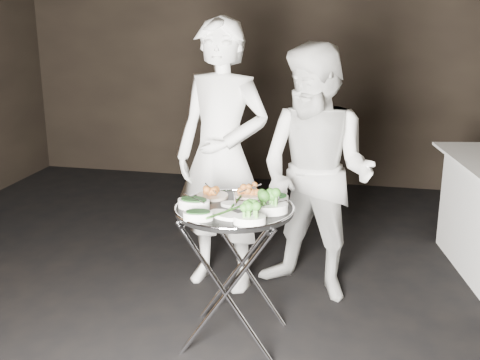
% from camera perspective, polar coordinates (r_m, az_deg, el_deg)
% --- Properties ---
extents(floor, '(6.00, 7.00, 0.05)m').
position_cam_1_polar(floor, '(3.70, -3.09, -15.54)').
color(floor, black).
rests_on(floor, ground).
extents(wall_back, '(6.00, 0.05, 3.00)m').
position_cam_1_polar(wall_back, '(6.62, 5.04, 12.56)').
color(wall_back, black).
rests_on(wall_back, floor).
extents(tray_stand, '(0.56, 0.47, 0.82)m').
position_cam_1_polar(tray_stand, '(3.51, -0.53, -8.39)').
color(tray_stand, silver).
rests_on(tray_stand, floor).
extents(serving_tray, '(0.68, 0.68, 0.04)m').
position_cam_1_polar(serving_tray, '(3.38, -0.55, -2.77)').
color(serving_tray, black).
rests_on(serving_tray, tray_stand).
extents(potato_plate_a, '(0.20, 0.20, 0.07)m').
position_cam_1_polar(potato_plate_a, '(3.55, -2.64, -1.19)').
color(potato_plate_a, beige).
rests_on(potato_plate_a, serving_tray).
extents(potato_plate_b, '(0.18, 0.18, 0.06)m').
position_cam_1_polar(potato_plate_b, '(3.57, 0.86, -1.10)').
color(potato_plate_b, beige).
rests_on(potato_plate_b, serving_tray).
extents(greens_bowl, '(0.11, 0.11, 0.07)m').
position_cam_1_polar(greens_bowl, '(3.45, 3.68, -1.70)').
color(greens_bowl, white).
rests_on(greens_bowl, serving_tray).
extents(asparagus_plate_a, '(0.18, 0.10, 0.04)m').
position_cam_1_polar(asparagus_plate_a, '(3.39, -0.40, -2.26)').
color(asparagus_plate_a, white).
rests_on(asparagus_plate_a, serving_tray).
extents(asparagus_plate_b, '(0.22, 0.19, 0.04)m').
position_cam_1_polar(asparagus_plate_b, '(3.22, -1.45, -3.21)').
color(asparagus_plate_b, white).
rests_on(asparagus_plate_b, serving_tray).
extents(spinach_bowl_a, '(0.20, 0.14, 0.08)m').
position_cam_1_polar(spinach_bowl_a, '(3.36, -4.40, -2.11)').
color(spinach_bowl_a, white).
rests_on(spinach_bowl_a, serving_tray).
extents(spinach_bowl_b, '(0.18, 0.14, 0.07)m').
position_cam_1_polar(spinach_bowl_b, '(3.18, -4.00, -3.26)').
color(spinach_bowl_b, white).
rests_on(spinach_bowl_b, serving_tray).
extents(broccoli_bowl_a, '(0.24, 0.21, 0.08)m').
position_cam_1_polar(broccoli_bowl_a, '(3.29, 2.88, -2.47)').
color(broccoli_bowl_a, white).
rests_on(broccoli_bowl_a, serving_tray).
extents(broccoli_bowl_b, '(0.19, 0.15, 0.07)m').
position_cam_1_polar(broccoli_bowl_b, '(3.12, 0.93, -3.62)').
color(broccoli_bowl_b, white).
rests_on(broccoli_bowl_b, serving_tray).
extents(serving_utensils, '(0.59, 0.43, 0.01)m').
position_cam_1_polar(serving_utensils, '(3.42, -0.02, -1.42)').
color(serving_utensils, silver).
rests_on(serving_utensils, serving_tray).
extents(waiter_left, '(0.76, 0.59, 1.86)m').
position_cam_1_polar(waiter_left, '(4.08, -1.74, 2.18)').
color(waiter_left, silver).
rests_on(waiter_left, floor).
extents(waiter_right, '(1.01, 0.91, 1.70)m').
position_cam_1_polar(waiter_right, '(3.98, 7.23, 0.51)').
color(waiter_right, silver).
rests_on(waiter_right, floor).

